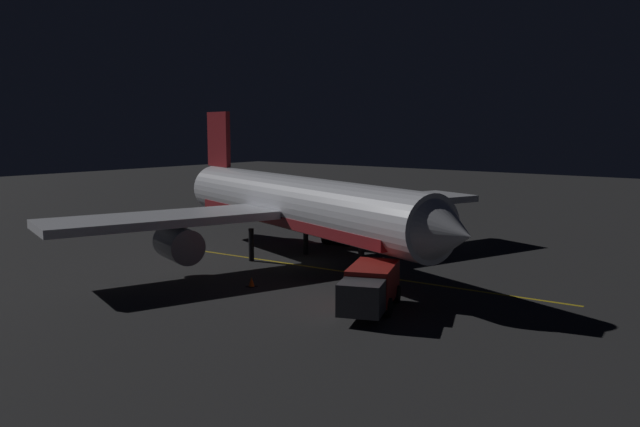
{
  "coord_description": "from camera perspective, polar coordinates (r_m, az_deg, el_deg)",
  "views": [
    {
      "loc": [
        32.26,
        27.74,
        9.03
      ],
      "look_at": [
        0.0,
        2.0,
        3.5
      ],
      "focal_mm": 36.72,
      "sensor_mm": 36.0,
      "label": 1
    }
  ],
  "objects": [
    {
      "name": "traffic_cone_near_left",
      "position": [
        46.67,
        6.02,
        -3.25
      ],
      "size": [
        0.5,
        0.5,
        0.55
      ],
      "color": "#EA590F",
      "rests_on": "ground_plane"
    },
    {
      "name": "catering_truck",
      "position": [
        51.47,
        2.56,
        -1.15
      ],
      "size": [
        5.64,
        2.8,
        2.27
      ],
      "color": "maroon",
      "rests_on": "ground_plane"
    },
    {
      "name": "apron_guide_stripe",
      "position": [
        41.01,
        2.15,
        -5.09
      ],
      "size": [
        2.49,
        28.37,
        0.01
      ],
      "primitive_type": "cube",
      "rotation": [
        0.0,
        0.0,
        0.08
      ],
      "color": "gold",
      "rests_on": "ground_plane"
    },
    {
      "name": "airliner",
      "position": [
        43.34,
        -2.47,
        0.69
      ],
      "size": [
        31.43,
        31.84,
        10.15
      ],
      "color": "silver",
      "rests_on": "ground_plane"
    },
    {
      "name": "ground_crew_worker",
      "position": [
        37.06,
        5.52,
        -5.1
      ],
      "size": [
        0.4,
        0.4,
        1.74
      ],
      "color": "black",
      "rests_on": "ground_plane"
    },
    {
      "name": "traffic_cone_near_right",
      "position": [
        37.4,
        -5.99,
        -5.99
      ],
      "size": [
        0.5,
        0.5,
        0.55
      ],
      "color": "#EA590F",
      "rests_on": "ground_plane"
    },
    {
      "name": "baggage_truck",
      "position": [
        32.29,
        4.4,
        -6.53
      ],
      "size": [
        5.83,
        4.06,
        2.18
      ],
      "color": "maroon",
      "rests_on": "ground_plane"
    },
    {
      "name": "ground_plane",
      "position": [
        43.51,
        -2.07,
        -4.48
      ],
      "size": [
        180.0,
        180.0,
        0.2
      ],
      "primitive_type": "cube",
      "color": "#2B2B2C"
    }
  ]
}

